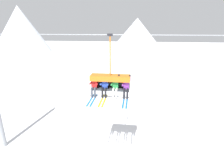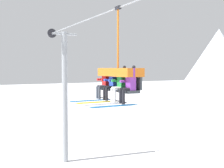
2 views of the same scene
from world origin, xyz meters
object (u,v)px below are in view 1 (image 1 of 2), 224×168
at_px(skier_red, 94,86).
at_px(skier_green, 115,86).
at_px(skier_blue, 105,86).
at_px(skier_purple, 126,87).
at_px(chairlift_chair, 110,80).

distance_m(skier_red, skier_green, 1.21).
height_order(skier_red, skier_blue, same).
bearing_deg(skier_red, skier_purple, 0.22).
distance_m(skier_red, skier_purple, 1.81).
xyz_separation_m(skier_blue, skier_purple, (1.21, 0.01, 0.02)).
relative_size(skier_red, skier_purple, 1.00).
relative_size(skier_red, skier_blue, 1.00).
xyz_separation_m(chairlift_chair, skier_green, (0.30, -0.21, -0.29)).
distance_m(skier_blue, skier_green, 0.60).
bearing_deg(skier_purple, chairlift_chair, 166.71).
distance_m(chairlift_chair, skier_purple, 0.98).
xyz_separation_m(chairlift_chair, skier_purple, (0.90, -0.21, -0.29)).
xyz_separation_m(skier_blue, skier_green, (0.60, 0.01, 0.02)).
bearing_deg(skier_purple, skier_red, -179.78).
bearing_deg(skier_red, skier_green, 0.32).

